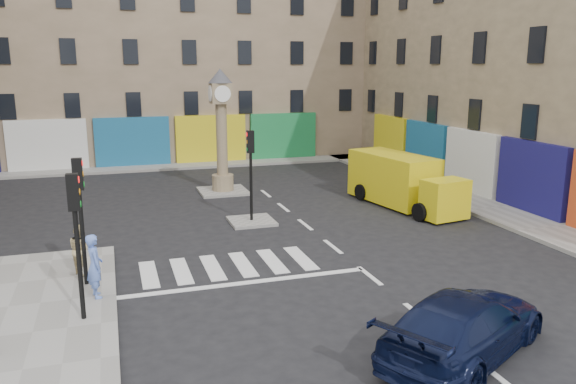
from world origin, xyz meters
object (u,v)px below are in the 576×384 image
traffic_light_left_near (76,224)px  traffic_light_left_far (80,201)px  traffic_light_island (251,161)px  clock_pillar (221,123)px  yellow_van (402,181)px  pedestrian_blue (95,266)px  navy_sedan (464,325)px  pedestrian_tan (81,249)px

traffic_light_left_near → traffic_light_left_far: 2.40m
traffic_light_left_far → traffic_light_island: traffic_light_left_far is taller
clock_pillar → yellow_van: bearing=-36.2°
traffic_light_left_far → pedestrian_blue: traffic_light_left_far is taller
yellow_van → traffic_light_left_far: bearing=-165.6°
traffic_light_left_near → navy_sedan: bearing=-27.6°
navy_sedan → yellow_van: bearing=-52.4°
traffic_light_left_far → navy_sedan: bearing=-39.3°
traffic_light_island → navy_sedan: 12.33m
navy_sedan → pedestrian_blue: 9.63m
clock_pillar → navy_sedan: 18.36m
traffic_light_left_near → pedestrian_blue: traffic_light_left_near is taller
navy_sedan → traffic_light_left_near: bearing=33.2°
clock_pillar → yellow_van: 9.34m
pedestrian_blue → pedestrian_tan: bearing=-0.9°
pedestrian_blue → navy_sedan: bearing=-139.2°
traffic_light_left_near → traffic_light_left_far: bearing=90.0°
clock_pillar → pedestrian_blue: size_ratio=3.42×
traffic_light_left_near → clock_pillar: size_ratio=0.61×
traffic_light_left_near → pedestrian_tan: size_ratio=2.38×
traffic_light_left_far → yellow_van: 14.95m
navy_sedan → yellow_van: size_ratio=0.77×
traffic_light_island → pedestrian_tan: traffic_light_island is taller
traffic_light_left_far → pedestrian_tan: 1.93m
pedestrian_tan → yellow_van: bearing=-94.7°
traffic_light_left_near → clock_pillar: bearing=65.5°
traffic_light_left_near → traffic_light_left_far: size_ratio=1.00×
traffic_light_left_far → clock_pillar: clock_pillar is taller
yellow_van → pedestrian_blue: bearing=-161.4°
traffic_light_left_near → clock_pillar: (6.30, 13.80, 0.93)m
traffic_light_left_near → yellow_van: (13.59, 8.46, -1.46)m
navy_sedan → yellow_van: 13.84m
traffic_light_island → navy_sedan: bearing=-81.3°
yellow_van → pedestrian_tan: size_ratio=4.28×
traffic_light_left_far → clock_pillar: (6.30, 11.40, 0.93)m
clock_pillar → pedestrian_tan: size_ratio=3.93×
pedestrian_blue → pedestrian_tan: pedestrian_blue is taller
traffic_light_left_near → yellow_van: size_ratio=0.56×
pedestrian_tan → traffic_light_island: bearing=-80.4°
traffic_light_left_far → yellow_van: (13.59, 6.06, -1.46)m
traffic_light_left_near → pedestrian_tan: bearing=92.5°
clock_pillar → traffic_light_island: bearing=-90.0°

